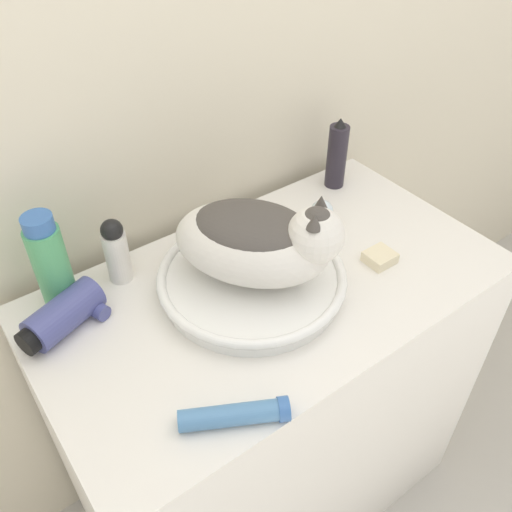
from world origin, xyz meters
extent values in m
cube|color=beige|center=(0.00, 0.60, 1.20)|extent=(8.00, 0.05, 2.40)
cube|color=white|center=(0.00, 0.27, 0.43)|extent=(0.97, 0.54, 0.86)
cylinder|color=white|center=(-0.04, 0.29, 0.88)|extent=(0.36, 0.36, 0.04)
torus|color=white|center=(-0.04, 0.29, 0.89)|extent=(0.38, 0.38, 0.02)
ellipsoid|color=silver|center=(-0.04, 0.29, 0.98)|extent=(0.33, 0.36, 0.14)
ellipsoid|color=#47423D|center=(-0.04, 0.29, 1.02)|extent=(0.26, 0.27, 0.07)
sphere|color=silver|center=(0.03, 0.19, 1.02)|extent=(0.11, 0.11, 0.11)
sphere|color=#47423D|center=(0.03, 0.19, 1.05)|extent=(0.06, 0.06, 0.06)
cone|color=#47423D|center=(0.01, 0.17, 1.07)|extent=(0.03, 0.03, 0.03)
cone|color=#47423D|center=(0.05, 0.21, 1.07)|extent=(0.03, 0.03, 0.03)
cylinder|color=#47423D|center=(-0.04, 0.42, 0.92)|extent=(0.14, 0.13, 0.03)
cylinder|color=silver|center=(0.18, 0.33, 0.88)|extent=(0.04, 0.04, 0.05)
cylinder|color=silver|center=(0.13, 0.32, 0.93)|extent=(0.11, 0.04, 0.07)
sphere|color=silver|center=(0.18, 0.33, 0.93)|extent=(0.05, 0.05, 0.05)
cylinder|color=white|center=(-0.24, 0.47, 0.91)|extent=(0.05, 0.05, 0.11)
sphere|color=black|center=(-0.24, 0.47, 0.98)|extent=(0.04, 0.04, 0.04)
cylinder|color=#4CA366|center=(-0.37, 0.47, 0.95)|extent=(0.07, 0.07, 0.18)
cylinder|color=#3866AD|center=(-0.37, 0.47, 1.05)|extent=(0.06, 0.06, 0.03)
cylinder|color=#28232D|center=(0.36, 0.47, 0.94)|extent=(0.05, 0.05, 0.16)
cone|color=black|center=(0.36, 0.47, 1.03)|extent=(0.03, 0.03, 0.02)
cylinder|color=#4C7FB2|center=(-0.25, 0.06, 0.87)|extent=(0.16, 0.11, 0.04)
cylinder|color=#3866AD|center=(-0.18, 0.02, 0.87)|extent=(0.04, 0.04, 0.04)
cylinder|color=#474C8C|center=(-0.38, 0.41, 0.89)|extent=(0.16, 0.12, 0.07)
cylinder|color=#474C8C|center=(-0.34, 0.43, 0.87)|extent=(0.06, 0.10, 0.03)
cylinder|color=black|center=(-0.46, 0.38, 0.89)|extent=(0.04, 0.05, 0.05)
cube|color=beige|center=(0.23, 0.19, 0.87)|extent=(0.06, 0.06, 0.02)
camera|label=1|loc=(-0.51, -0.36, 1.63)|focal=38.00mm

